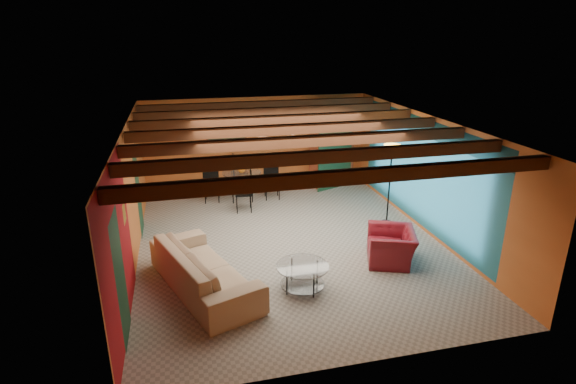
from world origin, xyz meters
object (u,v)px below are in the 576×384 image
object	(u,v)px
sofa	(204,269)
potted_plant	(333,106)
floor_lamp	(389,185)
armchair	(391,246)
vase	(241,158)
armoire	(332,150)
dining_table	(242,181)
coffee_table	(302,277)

from	to	relation	value
sofa	potted_plant	world-z (taller)	potted_plant
sofa	floor_lamp	distance (m)	5.00
armchair	vase	size ratio (longest dim) A/B	5.23
armoire	floor_lamp	xyz separation A→B (m)	(0.38, -3.16, -0.09)
sofa	armchair	xyz separation A→B (m)	(3.78, 0.18, -0.07)
armchair	floor_lamp	xyz separation A→B (m)	(0.77, 1.81, 0.65)
armchair	dining_table	world-z (taller)	dining_table
armchair	floor_lamp	world-z (taller)	floor_lamp
sofa	armoire	size ratio (longest dim) A/B	1.28
armoire	vase	world-z (taller)	armoire
sofa	armoire	xyz separation A→B (m)	(4.17, 5.15, 0.68)
dining_table	vase	world-z (taller)	vase
potted_plant	sofa	bearing A→B (deg)	-129.01
armchair	vase	bearing A→B (deg)	-130.26
dining_table	vase	distance (m)	0.65
coffee_table	floor_lamp	distance (m)	3.79
floor_lamp	vase	size ratio (longest dim) A/B	9.93
vase	sofa	bearing A→B (deg)	-106.70
sofa	potted_plant	bearing A→B (deg)	-59.20
coffee_table	potted_plant	xyz separation A→B (m)	(2.43, 5.58, 2.16)
potted_plant	vase	bearing A→B (deg)	-166.65
coffee_table	floor_lamp	xyz separation A→B (m)	(2.81, 2.43, 0.75)
sofa	floor_lamp	size ratio (longest dim) A/B	1.40
dining_table	armoire	xyz separation A→B (m)	(2.83, 0.67, 0.53)
floor_lamp	potted_plant	world-z (taller)	potted_plant
armchair	coffee_table	xyz separation A→B (m)	(-2.04, -0.62, -0.10)
coffee_table	armchair	bearing A→B (deg)	16.81
dining_table	armoire	bearing A→B (deg)	13.35
coffee_table	armoire	size ratio (longest dim) A/B	0.44
sofa	potted_plant	xyz separation A→B (m)	(4.17, 5.15, 1.99)
armchair	potted_plant	size ratio (longest dim) A/B	2.33
armchair	vase	distance (m)	5.01
floor_lamp	potted_plant	size ratio (longest dim) A/B	4.43
coffee_table	dining_table	xyz separation A→B (m)	(-0.39, 4.91, 0.31)
sofa	floor_lamp	xyz separation A→B (m)	(4.55, 1.99, 0.59)
floor_lamp	potted_plant	distance (m)	3.48
armoire	armchair	bearing A→B (deg)	-117.49
dining_table	potted_plant	bearing A→B (deg)	13.35
sofa	armchair	size ratio (longest dim) A/B	2.66
coffee_table	dining_table	distance (m)	4.94
sofa	potted_plant	distance (m)	6.92
coffee_table	dining_table	bearing A→B (deg)	94.57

